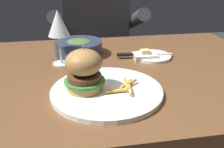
# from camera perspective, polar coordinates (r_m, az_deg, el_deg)

# --- Properties ---
(dining_table) EXTENTS (1.29, 0.79, 0.74)m
(dining_table) POSITION_cam_1_polar(r_m,az_deg,el_deg) (0.89, -3.64, -4.64)
(dining_table) COLOR brown
(dining_table) RESTS_ON ground
(main_plate) EXTENTS (0.31, 0.31, 0.01)m
(main_plate) POSITION_cam_1_polar(r_m,az_deg,el_deg) (0.69, -1.21, -3.91)
(main_plate) COLOR white
(main_plate) RESTS_ON dining_table
(burger_sandwich) EXTENTS (0.11, 0.11, 0.13)m
(burger_sandwich) POSITION_cam_1_polar(r_m,az_deg,el_deg) (0.67, -6.40, 0.94)
(burger_sandwich) COLOR tan
(burger_sandwich) RESTS_ON main_plate
(fries_pile) EXTENTS (0.10, 0.09, 0.01)m
(fries_pile) POSITION_cam_1_polar(r_m,az_deg,el_deg) (0.68, 2.93, -2.90)
(fries_pile) COLOR #E0B251
(fries_pile) RESTS_ON main_plate
(wine_glass) EXTENTS (0.07, 0.07, 0.19)m
(wine_glass) POSITION_cam_1_polar(r_m,az_deg,el_deg) (0.87, -12.17, 10.96)
(wine_glass) COLOR silver
(wine_glass) RESTS_ON dining_table
(bread_plate) EXTENTS (0.14, 0.14, 0.01)m
(bread_plate) POSITION_cam_1_polar(r_m,az_deg,el_deg) (0.97, 9.19, 4.02)
(bread_plate) COLOR white
(bread_plate) RESTS_ON dining_table
(table_knife) EXTENTS (0.21, 0.03, 0.01)m
(table_knife) POSITION_cam_1_polar(r_m,az_deg,el_deg) (0.96, 6.29, 4.45)
(table_knife) COLOR silver
(table_knife) RESTS_ON bread_plate
(butter_dish) EXTENTS (0.09, 0.07, 0.04)m
(butter_dish) POSITION_cam_1_polar(r_m,az_deg,el_deg) (0.95, 7.54, 4.16)
(butter_dish) COLOR white
(butter_dish) RESTS_ON dining_table
(soup_bowl) EXTENTS (0.18, 0.18, 0.06)m
(soup_bowl) POSITION_cam_1_polar(r_m,az_deg,el_deg) (0.99, -7.60, 6.08)
(soup_bowl) COLOR #2D384C
(soup_bowl) RESTS_ON dining_table
(diner_person) EXTENTS (0.51, 0.36, 1.18)m
(diner_person) POSITION_cam_1_polar(r_m,az_deg,el_deg) (1.54, -3.59, 4.70)
(diner_person) COLOR #282833
(diner_person) RESTS_ON ground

